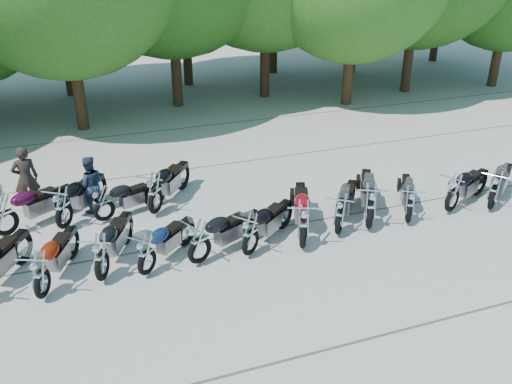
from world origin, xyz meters
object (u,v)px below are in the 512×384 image
object	(u,v)px
motorcycle_12	(4,214)
rider_0	(26,178)
motorcycle_1	(40,273)
motorcycle_5	(250,233)
motorcycle_6	(303,223)
motorcycle_8	(370,205)
motorcycle_3	(146,253)
motorcycle_9	(410,203)
motorcycle_7	(340,213)
motorcycle_4	(199,241)
motorcycle_11	(495,189)
rider_1	(90,185)
motorcycle_14	(103,203)
motorcycle_10	(453,192)
motorcycle_2	(101,256)
motorcycle_15	(155,192)
motorcycle_13	(63,206)

from	to	relation	value
motorcycle_12	rider_0	distance (m)	1.55
motorcycle_1	motorcycle_5	distance (m)	4.52
motorcycle_6	motorcycle_8	size ratio (longest dim) A/B	1.01
motorcycle_3	motorcycle_9	world-z (taller)	motorcycle_9
motorcycle_7	motorcycle_9	distance (m)	1.96
motorcycle_4	motorcycle_11	xyz separation A→B (m)	(8.08, -0.07, 0.01)
motorcycle_6	motorcycle_9	size ratio (longest dim) A/B	1.20
motorcycle_6	rider_1	xyz separation A→B (m)	(-4.54, 3.68, 0.08)
motorcycle_14	motorcycle_12	bearing A→B (deg)	68.46
motorcycle_5	motorcycle_12	xyz separation A→B (m)	(-5.35, 2.85, 0.03)
motorcycle_4	motorcycle_10	distance (m)	6.96
motorcycle_2	motorcycle_14	xyz separation A→B (m)	(0.30, 2.69, -0.07)
motorcycle_4	rider_1	distance (m)	4.10
motorcycle_7	motorcycle_9	bearing A→B (deg)	-143.40
motorcycle_12	rider_1	distance (m)	2.21
motorcycle_6	motorcycle_15	distance (m)	4.13
motorcycle_6	motorcycle_10	xyz separation A→B (m)	(4.50, 0.33, -0.07)
motorcycle_10	motorcycle_13	xyz separation A→B (m)	(-9.76, 2.54, 0.02)
motorcycle_5	motorcycle_15	size ratio (longest dim) A/B	0.91
motorcycle_12	motorcycle_15	bearing A→B (deg)	-123.91
motorcycle_10	motorcycle_1	bearing A→B (deg)	66.73
motorcycle_5	motorcycle_12	world-z (taller)	motorcycle_12
motorcycle_9	motorcycle_12	bearing A→B (deg)	14.61
motorcycle_7	motorcycle_10	distance (m)	3.38
motorcycle_13	motorcycle_5	bearing A→B (deg)	179.09
rider_0	motorcycle_7	bearing A→B (deg)	140.19
motorcycle_1	motorcycle_3	world-z (taller)	motorcycle_1
motorcycle_13	rider_0	xyz separation A→B (m)	(-0.85, 1.54, 0.24)
motorcycle_5	motorcycle_10	distance (m)	5.77
motorcycle_4	motorcycle_13	size ratio (longest dim) A/B	0.96
motorcycle_6	motorcycle_13	xyz separation A→B (m)	(-5.26, 2.86, -0.05)
motorcycle_7	motorcycle_13	distance (m)	6.88
motorcycle_2	motorcycle_13	xyz separation A→B (m)	(-0.68, 2.63, 0.02)
motorcycle_13	motorcycle_15	xyz separation A→B (m)	(2.30, 0.02, 0.02)
motorcycle_11	motorcycle_13	bearing A→B (deg)	38.67
motorcycle_11	rider_0	bearing A→B (deg)	32.80
motorcycle_13	motorcycle_4	bearing A→B (deg)	169.61
motorcycle_3	motorcycle_6	bearing A→B (deg)	-134.68
motorcycle_10	motorcycle_12	world-z (taller)	motorcycle_12
motorcycle_3	rider_1	distance (m)	3.68
motorcycle_10	motorcycle_12	bearing A→B (deg)	51.61
motorcycle_10	rider_0	world-z (taller)	rider_0
motorcycle_15	rider_0	world-z (taller)	rider_0
motorcycle_8	motorcycle_9	xyz separation A→B (m)	(1.11, -0.07, -0.12)
motorcycle_9	motorcycle_12	world-z (taller)	motorcycle_12
motorcycle_7	motorcycle_10	world-z (taller)	motorcycle_10
motorcycle_5	motorcycle_13	bearing A→B (deg)	16.53
motorcycle_14	motorcycle_6	bearing A→B (deg)	-144.73
rider_0	motorcycle_10	bearing A→B (deg)	148.90
motorcycle_7	motorcycle_8	distance (m)	0.84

